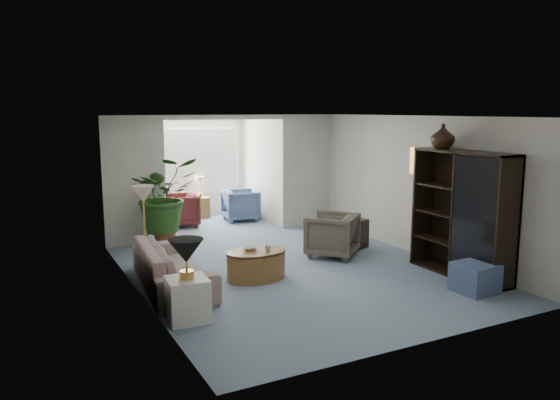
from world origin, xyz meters
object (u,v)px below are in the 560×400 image
coffee_table (256,265)px  coffee_bowl (251,248)px  ottoman (475,278)px  plant_pot (166,240)px  floor_lamp (143,194)px  sunroom_chair_maroon (179,210)px  sofa (173,266)px  entertainment_cabinet (462,214)px  coffee_cup (268,248)px  table_lamp (186,251)px  wingback_chair (332,235)px  end_table (187,299)px  cabinet_urn (443,136)px  sunroom_table (201,207)px  sunroom_chair_blue (241,205)px  framed_picture (423,162)px  side_table_dark (355,234)px

coffee_table → coffee_bowl: coffee_bowl is taller
ottoman → plant_pot: bearing=126.2°
floor_lamp → sunroom_chair_maroon: 3.37m
sofa → entertainment_cabinet: (4.21, -1.52, 0.67)m
floor_lamp → coffee_cup: size_ratio=3.66×
table_lamp → coffee_table: (1.45, 1.11, -0.67)m
sofa → wingback_chair: wingback_chair is taller
ottoman → sunroom_chair_maroon: size_ratio=0.66×
end_table → coffee_table: (1.45, 1.11, -0.05)m
entertainment_cabinet → sunroom_chair_maroon: bearing=117.6°
floor_lamp → cabinet_urn: 4.94m
sofa → ottoman: bearing=-116.0°
sunroom_chair_maroon → sunroom_table: (0.75, 0.75, -0.12)m
wingback_chair → end_table: bearing=-13.5°
coffee_cup → sunroom_chair_blue: (1.40, 4.37, -0.13)m
coffee_bowl → wingback_chair: size_ratio=0.26×
end_table → framed_picture: bearing=12.5°
wingback_chair → plant_pot: wingback_chair is taller
coffee_bowl → wingback_chair: wingback_chair is taller
table_lamp → floor_lamp: 2.49m
end_table → sunroom_chair_blue: bearing=60.8°
floor_lamp → coffee_cup: bearing=-43.3°
coffee_bowl → sunroom_chair_blue: sunroom_chair_blue is taller
ottoman → coffee_table: bearing=142.2°
sofa → end_table: (-0.20, -1.35, -0.05)m
cabinet_urn → ottoman: 2.34m
sunroom_chair_maroon → sunroom_table: 1.07m
wingback_chair → entertainment_cabinet: entertainment_cabinet is taller
floor_lamp → side_table_dark: bearing=-6.7°
floor_lamp → wingback_chair: (3.16, -0.75, -0.86)m
entertainment_cabinet → coffee_cup: bearing=157.1°
framed_picture → sunroom_table: 5.81m
plant_pot → sunroom_table: (1.55, 2.50, 0.09)m
coffee_table → cabinet_urn: (2.96, -0.79, 1.95)m
framed_picture → cabinet_urn: (-0.23, -0.70, 0.48)m
floor_lamp → plant_pot: (0.65, 1.17, -1.09)m
coffee_table → side_table_dark: size_ratio=1.74×
coffee_cup → cabinet_urn: cabinet_urn is taller
plant_pot → table_lamp: bearing=-101.0°
wingback_chair → side_table_dark: wingback_chair is taller
floor_lamp → entertainment_cabinet: (4.35, -2.64, -0.26)m
end_table → plant_pot: bearing=79.0°
plant_pot → ottoman: bearing=-53.8°
end_table → wingback_chair: bearing=28.0°
framed_picture → floor_lamp: size_ratio=1.39×
floor_lamp → coffee_table: (1.39, -1.35, -1.02)m
coffee_bowl → sunroom_chair_blue: (1.60, 4.17, -0.11)m
floor_lamp → ottoman: (3.95, -3.34, -1.04)m
coffee_bowl → sunroom_chair_maroon: size_ratio=0.27×
sofa → side_table_dark: bearing=-75.7°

